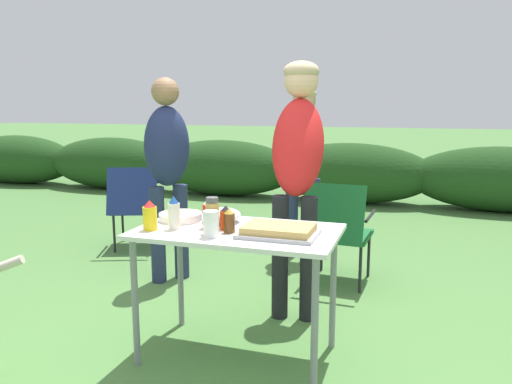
{
  "coord_description": "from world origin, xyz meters",
  "views": [
    {
      "loc": [
        0.91,
        -2.48,
        1.41
      ],
      "look_at": [
        -0.01,
        0.35,
        0.89
      ],
      "focal_mm": 35.0,
      "sensor_mm": 36.0,
      "label": 1
    }
  ],
  "objects_px": {
    "hot_sauce_bottle": "(226,218)",
    "standing_person_in_gray_fleece": "(167,161)",
    "paper_cup_stack": "(211,224)",
    "mustard_bottle": "(150,216)",
    "mixing_bowl": "(222,215)",
    "spice_jar": "(212,216)",
    "food_tray": "(279,231)",
    "standing_person_in_navy_coat": "(298,155)",
    "beer_bottle": "(229,221)",
    "camp_chair_green_behind_table": "(338,228)",
    "camp_chair_near_hedge": "(136,203)",
    "ketchup_bottle": "(209,214)",
    "mayo_bottle": "(174,213)",
    "standing_person_in_olive_jacket": "(303,155)",
    "folding_table": "(237,243)",
    "plate_stack": "(181,217)"
  },
  "relations": [
    {
      "from": "mayo_bottle",
      "to": "standing_person_in_olive_jacket",
      "type": "distance_m",
      "value": 2.08
    },
    {
      "from": "food_tray",
      "to": "mayo_bottle",
      "type": "height_order",
      "value": "mayo_bottle"
    },
    {
      "from": "mustard_bottle",
      "to": "mixing_bowl",
      "type": "bearing_deg",
      "value": 44.06
    },
    {
      "from": "mustard_bottle",
      "to": "standing_person_in_navy_coat",
      "type": "bearing_deg",
      "value": 55.04
    },
    {
      "from": "plate_stack",
      "to": "ketchup_bottle",
      "type": "height_order",
      "value": "ketchup_bottle"
    },
    {
      "from": "hot_sauce_bottle",
      "to": "mayo_bottle",
      "type": "height_order",
      "value": "mayo_bottle"
    },
    {
      "from": "paper_cup_stack",
      "to": "camp_chair_near_hedge",
      "type": "xyz_separation_m",
      "value": [
        -1.6,
        1.87,
        -0.34
      ]
    },
    {
      "from": "hot_sauce_bottle",
      "to": "standing_person_in_gray_fleece",
      "type": "height_order",
      "value": "standing_person_in_gray_fleece"
    },
    {
      "from": "hot_sauce_bottle",
      "to": "standing_person_in_gray_fleece",
      "type": "relative_size",
      "value": 0.08
    },
    {
      "from": "standing_person_in_gray_fleece",
      "to": "mixing_bowl",
      "type": "bearing_deg",
      "value": -97.5
    },
    {
      "from": "food_tray",
      "to": "standing_person_in_navy_coat",
      "type": "xyz_separation_m",
      "value": [
        -0.09,
        0.77,
        0.32
      ]
    },
    {
      "from": "mixing_bowl",
      "to": "spice_jar",
      "type": "bearing_deg",
      "value": -79.53
    },
    {
      "from": "mayo_bottle",
      "to": "spice_jar",
      "type": "distance_m",
      "value": 0.23
    },
    {
      "from": "plate_stack",
      "to": "beer_bottle",
      "type": "xyz_separation_m",
      "value": [
        0.37,
        -0.17,
        0.04
      ]
    },
    {
      "from": "standing_person_in_olive_jacket",
      "to": "food_tray",
      "type": "bearing_deg",
      "value": -82.5
    },
    {
      "from": "mustard_bottle",
      "to": "camp_chair_near_hedge",
      "type": "distance_m",
      "value": 2.24
    },
    {
      "from": "camp_chair_green_behind_table",
      "to": "folding_table",
      "type": "bearing_deg",
      "value": -101.68
    },
    {
      "from": "ketchup_bottle",
      "to": "standing_person_in_gray_fleece",
      "type": "xyz_separation_m",
      "value": [
        -0.79,
        1.03,
        0.15
      ]
    },
    {
      "from": "folding_table",
      "to": "food_tray",
      "type": "distance_m",
      "value": 0.28
    },
    {
      "from": "folding_table",
      "to": "spice_jar",
      "type": "bearing_deg",
      "value": -131.67
    },
    {
      "from": "folding_table",
      "to": "mayo_bottle",
      "type": "height_order",
      "value": "mayo_bottle"
    },
    {
      "from": "beer_bottle",
      "to": "plate_stack",
      "type": "bearing_deg",
      "value": 155.38
    },
    {
      "from": "mustard_bottle",
      "to": "spice_jar",
      "type": "distance_m",
      "value": 0.35
    },
    {
      "from": "ketchup_bottle",
      "to": "standing_person_in_navy_coat",
      "type": "distance_m",
      "value": 0.85
    },
    {
      "from": "plate_stack",
      "to": "standing_person_in_navy_coat",
      "type": "bearing_deg",
      "value": 48.26
    },
    {
      "from": "standing_person_in_gray_fleece",
      "to": "camp_chair_green_behind_table",
      "type": "bearing_deg",
      "value": -38.13
    },
    {
      "from": "food_tray",
      "to": "standing_person_in_olive_jacket",
      "type": "bearing_deg",
      "value": 99.16
    },
    {
      "from": "mustard_bottle",
      "to": "hot_sauce_bottle",
      "type": "bearing_deg",
      "value": 21.35
    },
    {
      "from": "mustard_bottle",
      "to": "spice_jar",
      "type": "bearing_deg",
      "value": 7.37
    },
    {
      "from": "folding_table",
      "to": "plate_stack",
      "type": "height_order",
      "value": "plate_stack"
    },
    {
      "from": "spice_jar",
      "to": "beer_bottle",
      "type": "bearing_deg",
      "value": 24.2
    },
    {
      "from": "standing_person_in_olive_jacket",
      "to": "paper_cup_stack",
      "type": "bearing_deg",
      "value": -91.69
    },
    {
      "from": "ketchup_bottle",
      "to": "camp_chair_near_hedge",
      "type": "distance_m",
      "value": 2.3
    },
    {
      "from": "folding_table",
      "to": "food_tray",
      "type": "height_order",
      "value": "food_tray"
    },
    {
      "from": "mustard_bottle",
      "to": "camp_chair_near_hedge",
      "type": "bearing_deg",
      "value": 123.68
    },
    {
      "from": "paper_cup_stack",
      "to": "standing_person_in_gray_fleece",
      "type": "height_order",
      "value": "standing_person_in_gray_fleece"
    },
    {
      "from": "paper_cup_stack",
      "to": "camp_chair_near_hedge",
      "type": "relative_size",
      "value": 0.17
    },
    {
      "from": "folding_table",
      "to": "standing_person_in_gray_fleece",
      "type": "relative_size",
      "value": 0.68
    },
    {
      "from": "food_tray",
      "to": "standing_person_in_gray_fleece",
      "type": "relative_size",
      "value": 0.25
    },
    {
      "from": "food_tray",
      "to": "mustard_bottle",
      "type": "bearing_deg",
      "value": -171.69
    },
    {
      "from": "paper_cup_stack",
      "to": "standing_person_in_gray_fleece",
      "type": "relative_size",
      "value": 0.08
    },
    {
      "from": "mixing_bowl",
      "to": "ketchup_bottle",
      "type": "bearing_deg",
      "value": -96.41
    },
    {
      "from": "mayo_bottle",
      "to": "standing_person_in_olive_jacket",
      "type": "xyz_separation_m",
      "value": [
        0.26,
        2.06,
        0.14
      ]
    },
    {
      "from": "beer_bottle",
      "to": "camp_chair_green_behind_table",
      "type": "xyz_separation_m",
      "value": [
        0.37,
        1.37,
        -0.34
      ]
    },
    {
      "from": "food_tray",
      "to": "plate_stack",
      "type": "height_order",
      "value": "food_tray"
    },
    {
      "from": "mayo_bottle",
      "to": "standing_person_in_olive_jacket",
      "type": "relative_size",
      "value": 0.12
    },
    {
      "from": "standing_person_in_gray_fleece",
      "to": "paper_cup_stack",
      "type": "bearing_deg",
      "value": -103.98
    },
    {
      "from": "folding_table",
      "to": "food_tray",
      "type": "xyz_separation_m",
      "value": [
        0.25,
        -0.05,
        0.1
      ]
    },
    {
      "from": "camp_chair_green_behind_table",
      "to": "camp_chair_near_hedge",
      "type": "height_order",
      "value": "same"
    },
    {
      "from": "mixing_bowl",
      "to": "camp_chair_near_hedge",
      "type": "height_order",
      "value": "camp_chair_near_hedge"
    }
  ]
}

